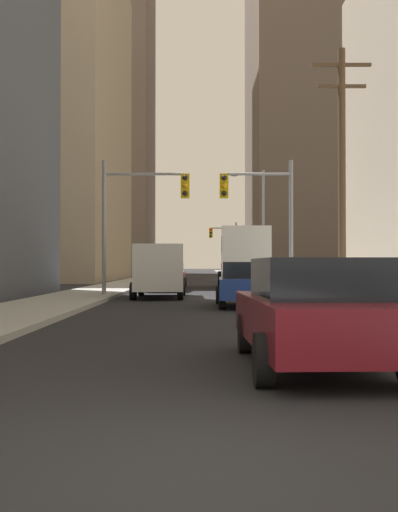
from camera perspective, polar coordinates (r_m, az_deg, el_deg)
name	(u,v)px	position (r m, az deg, el deg)	size (l,w,h in m)	color
ground_plane	(191,475)	(4.26, -0.77, -20.45)	(400.00, 400.00, 0.00)	black
sidewalk_left	(145,279)	(54.27, -5.29, -2.28)	(3.11, 160.00, 0.15)	#9E9E99
sidewalk_right	(254,279)	(54.26, 5.38, -2.28)	(3.11, 160.00, 0.15)	#9E9E99
city_bus	(243,256)	(35.27, 4.32, -0.04)	(2.91, 11.58, 3.40)	silver
cargo_van_white	(161,268)	(25.60, -3.73, -1.17)	(2.19, 5.28, 2.26)	white
sedan_maroon	(317,312)	(8.36, 11.33, -5.36)	(1.95, 4.26, 1.52)	maroon
sedan_blue	(247,284)	(20.13, 4.66, -2.72)	(1.95, 4.26, 1.52)	navy
sedan_navy	(166,277)	(31.69, -3.18, -2.04)	(1.95, 4.23, 1.52)	#141E4C
sedan_red	(172,275)	(36.69, -2.68, -1.88)	(1.95, 4.24, 1.52)	maroon
traffic_signal_near_left	(142,205)	(25.89, -5.50, 4.95)	(3.82, 0.44, 6.00)	gray
traffic_signal_near_right	(261,206)	(25.90, 6.08, 4.88)	(3.22, 0.44, 6.00)	gray
traffic_signal_far_right	(226,241)	(63.60, 2.61, 1.47)	(3.02, 0.44, 6.00)	gray
utility_pole_right	(343,168)	(22.61, 13.79, 8.25)	(2.20, 0.28, 9.45)	brown
street_lamp_right	(259,217)	(37.89, 5.86, 3.83)	(2.21, 0.32, 7.50)	gray
building_left_far_tower	(90,71)	(99.06, -10.54, 17.23)	(19.85, 18.31, 64.29)	#66564C
building_right_far_highrise	(325,108)	(95.24, 12.09, 13.81)	(22.33, 24.40, 51.02)	#66564C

